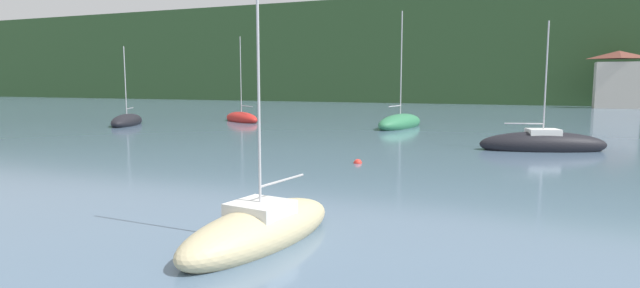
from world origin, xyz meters
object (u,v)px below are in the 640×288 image
sailboat_mid_4 (261,229)px  mooring_buoy_mid (358,163)px  sailboat_far_2 (542,144)px  sailboat_far_3 (127,121)px  sailboat_far_5 (242,118)px  sailboat_far_6 (400,123)px  shore_building_west (617,81)px

sailboat_mid_4 → mooring_buoy_mid: 14.22m
sailboat_far_2 → sailboat_mid_4: sailboat_far_2 is taller
sailboat_far_2 → sailboat_far_3: bearing=155.2°
sailboat_far_5 → sailboat_far_2: bearing=-170.7°
sailboat_mid_4 → sailboat_far_2: bearing=170.8°
sailboat_far_2 → sailboat_mid_4: (-7.59, -23.54, -0.07)m
sailboat_far_2 → sailboat_far_5: (-30.04, 13.24, -0.08)m
mooring_buoy_mid → sailboat_far_2: bearing=45.3°
sailboat_far_3 → sailboat_mid_4: sailboat_far_3 is taller
sailboat_far_3 → mooring_buoy_mid: 32.61m
sailboat_far_6 → sailboat_far_5: bearing=97.1°
shore_building_west → sailboat_far_3: 74.97m
sailboat_far_6 → sailboat_far_3: bearing=114.9°
sailboat_far_3 → mooring_buoy_mid: bearing=37.2°
mooring_buoy_mid → sailboat_far_3: bearing=153.5°
sailboat_far_5 → sailboat_far_3: bearing=76.8°
sailboat_far_3 → sailboat_mid_4: 42.17m
sailboat_far_2 → sailboat_mid_4: bearing=-125.1°
sailboat_far_3 → sailboat_far_6: (26.26, 7.59, 0.06)m
sailboat_far_5 → sailboat_far_6: sailboat_far_6 is taller
shore_building_west → sailboat_far_3: bearing=-132.6°
mooring_buoy_mid → sailboat_far_5: bearing=132.4°
sailboat_far_5 → mooring_buoy_mid: size_ratio=20.95×
sailboat_far_6 → sailboat_far_2: bearing=-127.2°
sailboat_far_6 → mooring_buoy_mid: size_ratio=24.94×
sailboat_far_5 → mooring_buoy_mid: 30.70m
sailboat_far_2 → sailboat_far_5: bearing=139.0°
sailboat_mid_4 → sailboat_far_5: (-22.45, 36.79, -0.01)m
sailboat_mid_4 → shore_building_west: bearing=175.5°
shore_building_west → sailboat_far_6: size_ratio=0.81×
sailboat_far_3 → shore_building_west: bearing=111.1°
sailboat_far_5 → shore_building_west: bearing=-98.8°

